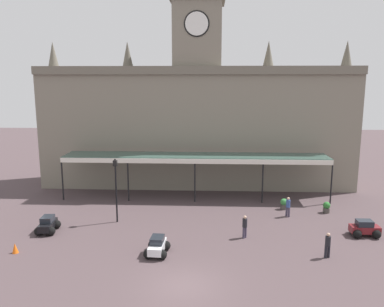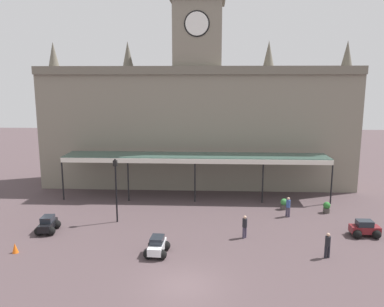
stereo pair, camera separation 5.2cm
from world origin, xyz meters
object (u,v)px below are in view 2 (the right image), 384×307
(pedestrian_near_entrance, at_px, (245,226))
(pedestrian_beside_cars, at_px, (288,206))
(car_black_sedan, at_px, (48,225))
(traffic_cone, at_px, (15,248))
(car_maroon_sedan, at_px, (365,229))
(planter_near_kerb, at_px, (327,207))
(car_white_sedan, at_px, (157,247))
(victorian_lamppost, at_px, (116,183))
(planter_forecourt_centre, at_px, (284,204))
(pedestrian_crossing_forecourt, at_px, (328,244))

(pedestrian_near_entrance, xyz_separation_m, pedestrian_beside_cars, (3.95, 4.58, 0.00))
(car_black_sedan, distance_m, traffic_cone, 3.70)
(car_maroon_sedan, height_order, pedestrian_near_entrance, pedestrian_near_entrance)
(car_black_sedan, xyz_separation_m, planter_near_kerb, (21.95, 5.25, -0.01))
(car_black_sedan, bearing_deg, car_white_sedan, -21.44)
(victorian_lamppost, bearing_deg, pedestrian_near_entrance, -15.50)
(car_white_sedan, xyz_separation_m, car_maroon_sedan, (14.58, 3.69, 0.00))
(pedestrian_near_entrance, xyz_separation_m, traffic_cone, (-15.18, -3.18, -0.58))
(car_maroon_sedan, distance_m, traffic_cone, 24.20)
(planter_forecourt_centre, bearing_deg, pedestrian_beside_cars, -90.81)
(car_black_sedan, relative_size, traffic_cone, 3.17)
(pedestrian_beside_cars, relative_size, pedestrian_crossing_forecourt, 1.00)
(car_maroon_sedan, distance_m, pedestrian_crossing_forecourt, 5.26)
(traffic_cone, relative_size, planter_forecourt_centre, 0.69)
(planter_near_kerb, bearing_deg, traffic_cone, -158.55)
(pedestrian_beside_cars, xyz_separation_m, victorian_lamppost, (-13.81, -1.84, 2.26))
(victorian_lamppost, xyz_separation_m, planter_forecourt_centre, (13.83, 3.73, -2.68))
(car_white_sedan, xyz_separation_m, traffic_cone, (-9.30, -0.24, -0.17))
(car_black_sedan, relative_size, pedestrian_crossing_forecourt, 1.26)
(car_maroon_sedan, bearing_deg, planter_near_kerb, 104.38)
(planter_forecourt_centre, bearing_deg, pedestrian_near_entrance, -121.57)
(car_black_sedan, bearing_deg, planter_near_kerb, 13.45)
(victorian_lamppost, distance_m, planter_near_kerb, 17.75)
(car_black_sedan, xyz_separation_m, pedestrian_beside_cars, (18.47, 4.12, 0.41))
(car_white_sedan, distance_m, traffic_cone, 9.30)
(car_black_sedan, bearing_deg, traffic_cone, -100.23)
(car_white_sedan, height_order, pedestrian_beside_cars, pedestrian_beside_cars)
(planter_forecourt_centre, bearing_deg, car_white_sedan, -136.32)
(car_black_sedan, height_order, pedestrian_near_entrance, pedestrian_near_entrance)
(car_white_sedan, bearing_deg, pedestrian_beside_cars, 37.42)
(car_white_sedan, height_order, car_black_sedan, same)
(traffic_cone, xyz_separation_m, planter_forecourt_centre, (19.15, 9.64, 0.16))
(car_white_sedan, relative_size, pedestrian_near_entrance, 1.26)
(pedestrian_near_entrance, distance_m, traffic_cone, 15.52)
(pedestrian_beside_cars, xyz_separation_m, planter_near_kerb, (3.48, 1.13, -0.42))
(car_maroon_sedan, distance_m, pedestrian_near_entrance, 8.74)
(pedestrian_crossing_forecourt, bearing_deg, planter_near_kerb, 74.06)
(car_black_sedan, relative_size, planter_near_kerb, 2.20)
(car_maroon_sedan, xyz_separation_m, planter_near_kerb, (-1.27, 4.95, -0.01))
(car_white_sedan, xyz_separation_m, car_black_sedan, (-8.64, 3.40, 0.00))
(pedestrian_beside_cars, bearing_deg, planter_near_kerb, 17.95)
(traffic_cone, bearing_deg, car_maroon_sedan, 9.35)
(car_black_sedan, bearing_deg, car_maroon_sedan, 0.73)
(pedestrian_beside_cars, distance_m, planter_forecourt_centre, 1.94)
(car_white_sedan, distance_m, pedestrian_crossing_forecourt, 10.85)
(car_white_sedan, bearing_deg, victorian_lamppost, 125.07)
(pedestrian_near_entrance, xyz_separation_m, victorian_lamppost, (-9.86, 2.73, 2.26))
(car_black_sedan, xyz_separation_m, victorian_lamppost, (4.66, 2.28, 2.67))
(pedestrian_beside_cars, relative_size, victorian_lamppost, 0.33)
(car_maroon_sedan, distance_m, victorian_lamppost, 18.85)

